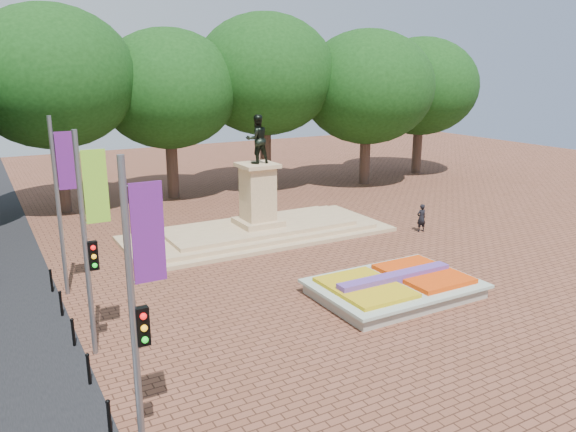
# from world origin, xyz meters

# --- Properties ---
(ground) EXTENTS (90.00, 90.00, 0.00)m
(ground) POSITION_xyz_m (0.00, 0.00, 0.00)
(ground) COLOR brown
(ground) RESTS_ON ground
(flower_bed) EXTENTS (6.30, 4.30, 0.91)m
(flower_bed) POSITION_xyz_m (1.03, -2.00, 0.38)
(flower_bed) COLOR gray
(flower_bed) RESTS_ON ground
(monument) EXTENTS (14.00, 6.00, 6.40)m
(monument) POSITION_xyz_m (0.00, 8.00, 0.88)
(monument) COLOR tan
(monument) RESTS_ON ground
(tree_row_back) EXTENTS (44.80, 8.80, 10.43)m
(tree_row_back) POSITION_xyz_m (2.33, 18.00, 6.67)
(tree_row_back) COLOR #36251D
(tree_row_back) RESTS_ON ground
(banner_poles) EXTENTS (0.88, 11.17, 7.00)m
(banner_poles) POSITION_xyz_m (-10.08, -1.31, 3.88)
(banner_poles) COLOR slate
(banner_poles) RESTS_ON ground
(bollard_row) EXTENTS (0.12, 13.12, 0.98)m
(bollard_row) POSITION_xyz_m (-10.70, -1.50, 0.53)
(bollard_row) COLOR black
(bollard_row) RESTS_ON ground
(pedestrian) EXTENTS (0.59, 0.41, 1.55)m
(pedestrian) POSITION_xyz_m (8.08, 4.28, 0.77)
(pedestrian) COLOR black
(pedestrian) RESTS_ON ground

